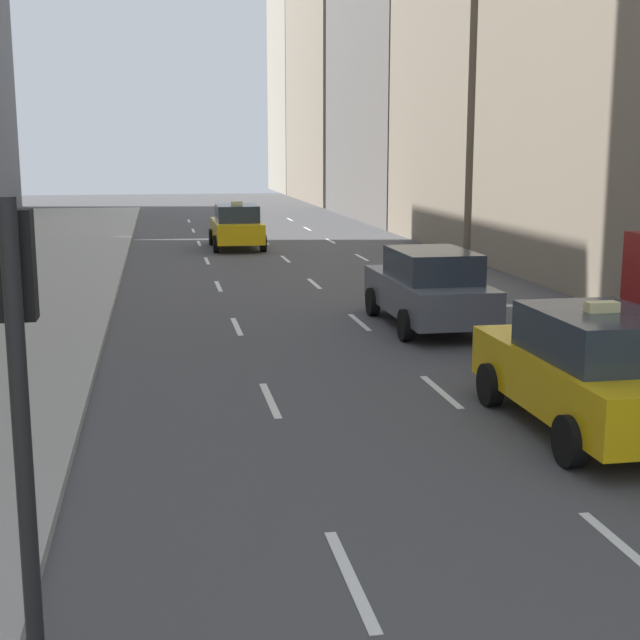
% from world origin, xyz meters
% --- Properties ---
extents(lane_markings, '(5.72, 56.00, 0.01)m').
position_xyz_m(lane_markings, '(2.60, 23.00, 0.01)').
color(lane_markings, white).
rests_on(lane_markings, ground).
extents(taxi_lead, '(2.02, 4.40, 1.87)m').
position_xyz_m(taxi_lead, '(1.20, 35.83, 0.88)').
color(taxi_lead, yellow).
rests_on(taxi_lead, ground).
extents(taxi_second, '(2.02, 4.40, 1.87)m').
position_xyz_m(taxi_second, '(4.00, 11.69, 0.88)').
color(taxi_second, yellow).
rests_on(taxi_second, ground).
extents(sedan_black_near, '(2.02, 4.68, 1.73)m').
position_xyz_m(sedan_black_near, '(4.00, 19.27, 0.88)').
color(sedan_black_near, '#565B66').
rests_on(sedan_black_near, ground).
extents(traffic_light_pole, '(0.24, 0.42, 3.60)m').
position_xyz_m(traffic_light_pole, '(-2.75, 6.45, 2.41)').
color(traffic_light_pole, black).
rests_on(traffic_light_pole, ground).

